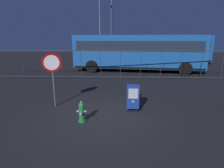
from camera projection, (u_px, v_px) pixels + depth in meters
name	position (u px, v px, depth m)	size (l,w,h in m)	color
ground_plane	(103.00, 115.00, 6.79)	(60.00, 60.00, 0.00)	black
fire_hydrant	(82.00, 112.00, 6.18)	(0.33, 0.32, 0.75)	#1E7238
newspaper_box_primary	(133.00, 96.00, 7.13)	(0.48, 0.42, 1.02)	black
stop_sign	(52.00, 69.00, 7.28)	(0.71, 0.31, 2.23)	#4C4F54
traffic_cone	(137.00, 93.00, 8.68)	(0.36, 0.36, 0.53)	black
fence_barrier	(111.00, 64.00, 12.60)	(18.03, 0.04, 2.00)	#2D2D33
bus_near	(138.00, 51.00, 15.25)	(10.71, 3.65, 3.00)	#19519E
bus_far	(159.00, 48.00, 19.51)	(10.68, 3.50, 3.00)	#19519E
street_light_near_left	(111.00, 26.00, 18.59)	(0.32, 0.32, 6.82)	#4C4F54
street_light_near_right	(100.00, 18.00, 15.97)	(0.32, 0.32, 7.76)	#4C4F54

